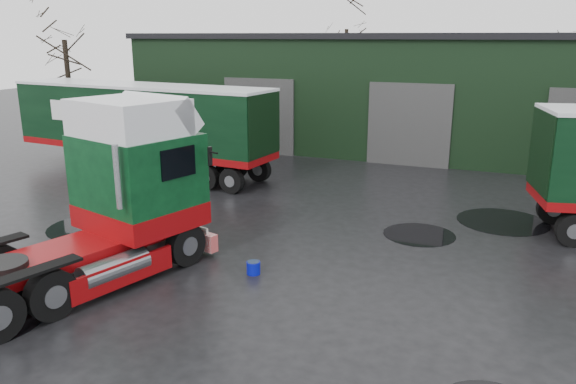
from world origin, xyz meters
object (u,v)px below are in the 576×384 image
object	(u,v)px
hero_tractor	(69,198)
tree_left	(68,71)
tree_back_a	(346,54)
warehouse	(430,90)
tree_back_b	(572,73)
trailer_left	(141,129)
wash_bucket	(253,268)

from	to	relation	value
hero_tractor	tree_left	world-z (taller)	tree_left
tree_left	tree_back_a	xyz separation A→B (m)	(11.00, 18.00, 0.50)
tree_back_a	tree_left	bearing A→B (deg)	-121.43
warehouse	tree_back_b	bearing A→B (deg)	51.34
hero_tractor	tree_back_b	distance (m)	35.58
warehouse	hero_tractor	xyz separation A→B (m)	(-5.24, -23.00, -0.84)
warehouse	trailer_left	bearing A→B (deg)	-132.38
hero_tractor	tree_back_a	distance (m)	33.20
trailer_left	tree_back_b	distance (m)	29.31
tree_back_b	hero_tractor	bearing A→B (deg)	-111.86
wash_bucket	tree_left	xyz separation A→B (m)	(-17.65, 12.69, 4.08)
warehouse	hero_tractor	distance (m)	23.60
trailer_left	tree_left	distance (m)	9.20
tree_back_a	tree_back_b	xyz separation A→B (m)	(16.00, 0.00, -1.00)
trailer_left	tree_back_a	bearing A→B (deg)	-2.53
warehouse	tree_left	bearing A→B (deg)	-157.17
wash_bucket	tree_back_a	bearing A→B (deg)	102.23
trailer_left	wash_bucket	bearing A→B (deg)	-125.71
wash_bucket	tree_left	distance (m)	22.12
tree_left	tree_back_b	distance (m)	32.45
trailer_left	tree_left	size ratio (longest dim) A/B	1.56
warehouse	wash_bucket	world-z (taller)	warehouse
warehouse	tree_back_a	world-z (taller)	tree_back_a
hero_tractor	tree_back_a	xyz separation A→B (m)	(-2.76, 33.00, 2.43)
warehouse	tree_left	size ratio (longest dim) A/B	3.81
warehouse	tree_back_a	size ratio (longest dim) A/B	3.41
warehouse	wash_bucket	distance (m)	20.95
hero_tractor	trailer_left	size ratio (longest dim) A/B	0.56
hero_tractor	wash_bucket	xyz separation A→B (m)	(3.89, 2.31, -2.15)
warehouse	tree_back_b	distance (m)	12.82
trailer_left	tree_back_b	bearing A→B (deg)	-35.31
hero_tractor	tree_back_b	world-z (taller)	tree_back_b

